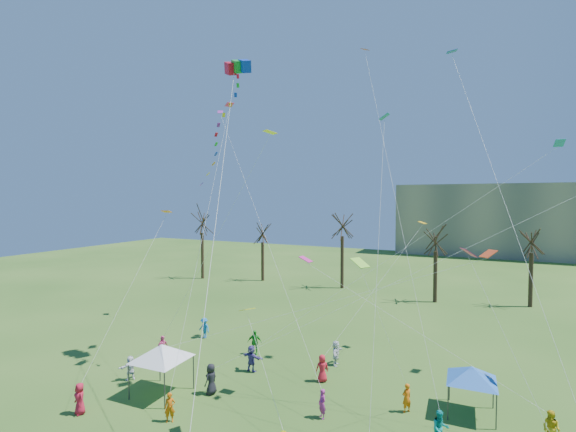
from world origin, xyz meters
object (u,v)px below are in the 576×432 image
at_px(distant_building, 553,221).
at_px(canopy_tent_white, 162,352).
at_px(big_box_kite, 224,132).
at_px(canopy_tent_blue, 472,374).

xyz_separation_m(distant_building, canopy_tent_white, (-30.66, -77.66, -4.90)).
distance_m(big_box_kite, canopy_tent_white, 14.88).
bearing_deg(big_box_kite, distant_building, 67.89).
xyz_separation_m(big_box_kite, canopy_tent_white, (-1.17, -5.06, -13.95)).
bearing_deg(distant_building, canopy_tent_white, -111.54).
bearing_deg(big_box_kite, canopy_tent_blue, 2.21).
height_order(big_box_kite, canopy_tent_white, big_box_kite).
bearing_deg(canopy_tent_white, big_box_kite, 76.93).
height_order(canopy_tent_white, canopy_tent_blue, canopy_tent_white).
distance_m(big_box_kite, canopy_tent_blue, 21.36).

